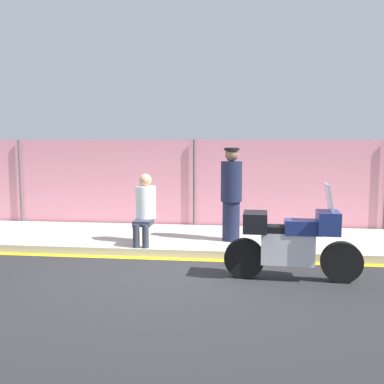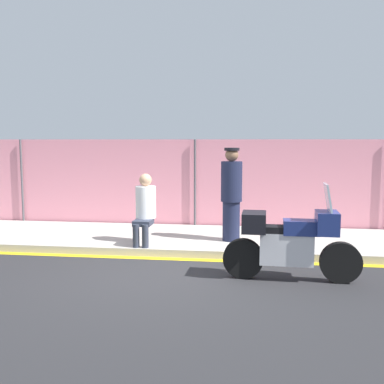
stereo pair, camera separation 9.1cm
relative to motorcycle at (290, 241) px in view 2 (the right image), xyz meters
The scene contains 7 objects.
ground_plane 2.00m from the motorcycle, behind, with size 120.00×120.00×0.00m, color #262628.
sidewalk 3.05m from the motorcycle, 129.28° to the left, with size 32.02×2.51×0.15m.
curb_paint_stripe 2.23m from the motorcycle, 152.64° to the left, with size 32.02×0.18×0.01m.
storefront_fence 4.16m from the motorcycle, 117.42° to the left, with size 30.42×0.17×2.16m.
motorcycle is the anchor object (origin of this frame).
officer_standing 2.29m from the motorcycle, 116.04° to the left, with size 0.42×0.42×1.85m.
person_seated_on_curb 3.06m from the motorcycle, 149.37° to the left, with size 0.39×0.70×1.35m.
Camera 2 is at (1.29, -6.92, 2.13)m, focal length 42.00 mm.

